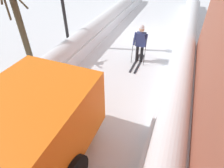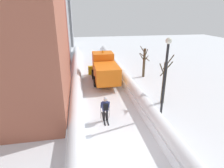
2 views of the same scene
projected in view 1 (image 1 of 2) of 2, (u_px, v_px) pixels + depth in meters
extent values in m
cube|color=orange|center=(26.00, 132.00, 4.08)|extent=(2.30, 3.40, 1.60)
cylinder|color=black|center=(142.00, 54.00, 8.92)|extent=(0.14, 0.14, 0.82)
cylinder|color=black|center=(137.00, 53.00, 8.99)|extent=(0.14, 0.14, 0.82)
cube|color=navy|center=(141.00, 39.00, 8.52)|extent=(0.42, 0.26, 0.62)
cube|color=black|center=(142.00, 37.00, 8.65)|extent=(0.32, 0.16, 0.44)
sphere|color=tan|center=(142.00, 29.00, 8.23)|extent=(0.24, 0.24, 0.24)
sphere|color=silver|center=(142.00, 27.00, 8.17)|extent=(0.22, 0.22, 0.22)
cylinder|color=navy|center=(146.00, 41.00, 8.35)|extent=(0.09, 0.33, 0.56)
cylinder|color=navy|center=(135.00, 39.00, 8.50)|extent=(0.09, 0.33, 0.56)
cube|color=black|center=(139.00, 64.00, 8.98)|extent=(0.09, 1.80, 0.03)
cube|color=black|center=(135.00, 63.00, 9.05)|extent=(0.09, 1.80, 0.03)
cylinder|color=#262628|center=(145.00, 53.00, 8.59)|extent=(0.02, 0.19, 1.19)
cylinder|color=#262628|center=(132.00, 51.00, 8.76)|extent=(0.02, 0.19, 1.19)
cylinder|color=black|center=(211.00, 73.00, 5.30)|extent=(0.12, 0.12, 3.48)
cylinder|color=#403625|center=(21.00, 26.00, 8.23)|extent=(0.28, 0.28, 3.41)
cylinder|color=#403625|center=(5.00, 1.00, 7.43)|extent=(0.72, 0.63, 1.36)
cylinder|color=#403625|center=(19.00, 0.00, 7.52)|extent=(0.25, 0.86, 0.96)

